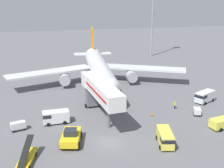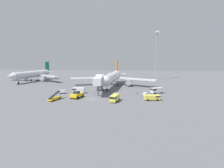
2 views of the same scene
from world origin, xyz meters
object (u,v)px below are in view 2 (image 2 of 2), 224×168
object	(u,v)px
pushback_tug	(77,95)
safety_cone_alpha	(123,94)
service_van_near_right	(152,97)
service_van_rear_left	(78,90)
baggage_cart_near_left	(145,94)
apron_light_mast	(157,48)
service_van_far_left	(115,98)
airplane_background	(33,74)
baggage_cart_far_center	(62,92)
belt_loader_truck	(55,98)
service_van_mid_left	(157,90)
jet_bridge	(99,80)
airplane_at_gate	(112,77)
ground_crew_worker_foreground	(137,92)

from	to	relation	value
pushback_tug	safety_cone_alpha	distance (m)	18.17
service_van_near_right	pushback_tug	bearing A→B (deg)	178.06
service_van_rear_left	baggage_cart_near_left	xyz separation A→B (m)	(27.33, -2.96, -0.58)
service_van_near_right	apron_light_mast	xyz separation A→B (m)	(10.22, 61.54, 20.77)
service_van_far_left	airplane_background	size ratio (longest dim) A/B	0.14
service_van_far_left	baggage_cart_far_center	xyz separation A→B (m)	(-22.72, 11.08, -0.45)
belt_loader_truck	service_van_far_left	world-z (taller)	belt_loader_truck
service_van_far_left	apron_light_mast	world-z (taller)	apron_light_mast
pushback_tug	apron_light_mast	xyz separation A→B (m)	(37.51, 60.62, 20.65)
baggage_cart_far_center	service_van_mid_left	bearing A→B (deg)	6.42
belt_loader_truck	apron_light_mast	xyz separation A→B (m)	(44.24, 64.68, 21.09)
pushback_tug	baggage_cart_far_center	distance (m)	10.89
pushback_tug	belt_loader_truck	xyz separation A→B (m)	(-6.74, -4.06, -0.45)
pushback_tug	baggage_cart_near_left	size ratio (longest dim) A/B	2.54
baggage_cart_near_left	jet_bridge	bearing A→B (deg)	167.99
service_van_rear_left	baggage_cart_far_center	distance (m)	6.61
service_van_mid_left	airplane_background	distance (m)	78.57
airplane_at_gate	belt_loader_truck	xyz separation A→B (m)	(-17.24, -32.45, -3.98)
pushback_tug	service_van_far_left	distance (m)	14.93
service_van_far_left	apron_light_mast	distance (m)	71.77
baggage_cart_far_center	baggage_cart_near_left	size ratio (longest dim) A/B	1.15
airplane_at_gate	baggage_cart_far_center	bearing A→B (deg)	-131.36
pushback_tug	safety_cone_alpha	world-z (taller)	pushback_tug
airplane_at_gate	baggage_cart_far_center	size ratio (longest dim) A/B	16.85
jet_bridge	baggage_cart_near_left	bearing A→B (deg)	-12.01
service_van_far_left	safety_cone_alpha	world-z (taller)	service_van_far_left
pushback_tug	airplane_background	distance (m)	59.48
service_van_mid_left	baggage_cart_near_left	bearing A→B (deg)	-131.03
baggage_cart_near_left	airplane_background	bearing A→B (deg)	150.88
baggage_cart_near_left	apron_light_mast	xyz separation A→B (m)	(12.10, 55.27, 21.08)
baggage_cart_far_center	baggage_cart_near_left	world-z (taller)	baggage_cart_far_center
belt_loader_truck	service_van_mid_left	distance (m)	40.40
airplane_at_gate	service_van_far_left	distance (m)	32.92
safety_cone_alpha	ground_crew_worker_foreground	bearing A→B (deg)	21.54
service_van_far_left	safety_cone_alpha	distance (m)	11.45
service_van_mid_left	safety_cone_alpha	xyz separation A→B (m)	(-13.87, -4.31, -0.99)
baggage_cart_far_center	apron_light_mast	distance (m)	73.66
belt_loader_truck	apron_light_mast	bearing A→B (deg)	55.63
belt_loader_truck	baggage_cart_far_center	distance (m)	11.13
pushback_tug	ground_crew_worker_foreground	bearing A→B (deg)	22.45
service_van_mid_left	service_van_rear_left	distance (m)	32.67
airplane_at_gate	pushback_tug	distance (m)	30.47
airplane_at_gate	ground_crew_worker_foreground	size ratio (longest dim) A/B	27.27
belt_loader_truck	service_van_rear_left	bearing A→B (deg)	68.74
airplane_background	ground_crew_worker_foreground	bearing A→B (deg)	-27.47
baggage_cart_near_left	safety_cone_alpha	size ratio (longest dim) A/B	3.22
ground_crew_worker_foreground	safety_cone_alpha	xyz separation A→B (m)	(-5.80, -2.29, -0.53)
ground_crew_worker_foreground	service_van_mid_left	bearing A→B (deg)	14.04
service_van_rear_left	baggage_cart_far_center	size ratio (longest dim) A/B	1.75
airplane_at_gate	service_van_mid_left	world-z (taller)	airplane_at_gate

